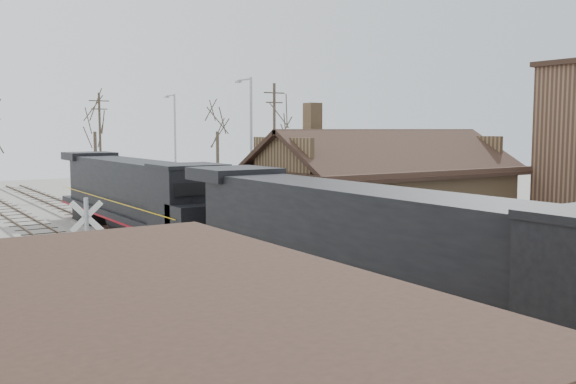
{
  "coord_description": "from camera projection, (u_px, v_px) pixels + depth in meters",
  "views": [
    {
      "loc": [
        -12.99,
        -16.28,
        6.43
      ],
      "look_at": [
        3.43,
        9.0,
        3.47
      ],
      "focal_mm": 40.0,
      "sensor_mm": 36.0,
      "label": 1
    }
  ],
  "objects": [
    {
      "name": "ground",
      "position": [
        349.0,
        324.0,
        21.25
      ],
      "size": [
        140.0,
        140.0,
        0.0
      ],
      "primitive_type": "plane",
      "color": "#9D988E",
      "rests_on": "ground"
    },
    {
      "name": "road",
      "position": [
        349.0,
        323.0,
        21.25
      ],
      "size": [
        60.0,
        9.0,
        0.03
      ],
      "primitive_type": "cube",
      "color": "#5A5A5F",
      "rests_on": "ground"
    },
    {
      "name": "parking_lot",
      "position": [
        567.0,
        249.0,
        34.34
      ],
      "size": [
        22.0,
        26.0,
        0.03
      ],
      "primitive_type": "cube",
      "color": "#5A5A5F",
      "rests_on": "ground"
    },
    {
      "name": "track_main",
      "position": [
        172.0,
        250.0,
        33.77
      ],
      "size": [
        3.4,
        90.0,
        0.24
      ],
      "color": "#9D988E",
      "rests_on": "ground"
    },
    {
      "name": "track_siding",
      "position": [
        85.0,
        260.0,
        31.33
      ],
      "size": [
        3.4,
        90.0,
        0.24
      ],
      "color": "#9D988E",
      "rests_on": "ground"
    },
    {
      "name": "depot",
      "position": [
        383.0,
        198.0,
        37.53
      ],
      "size": [
        15.2,
        9.31,
        7.9
      ],
      "color": "olive",
      "rests_on": "ground"
    },
    {
      "name": "locomotive_lead",
      "position": [
        387.0,
        258.0,
        19.5
      ],
      "size": [
        3.21,
        21.51,
        4.78
      ],
      "color": "black",
      "rests_on": "ground"
    },
    {
      "name": "locomotive_trailing",
      "position": [
        138.0,
        196.0,
        37.68
      ],
      "size": [
        3.21,
        21.51,
        4.52
      ],
      "color": "black",
      "rests_on": "ground"
    },
    {
      "name": "crossbuck_near",
      "position": [
        553.0,
        281.0,
        19.63
      ],
      "size": [
        1.08,
        0.32,
        3.8
      ],
      "rotation": [
        0.0,
        0.0,
        -0.21
      ],
      "color": "#A5A8AD",
      "rests_on": "ground"
    },
    {
      "name": "crossbuck_far",
      "position": [
        88.0,
        264.0,
        21.29
      ],
      "size": [
        1.12,
        0.57,
        4.18
      ],
      "rotation": [
        0.0,
        0.0,
        2.71
      ],
      "color": "#A5A8AD",
      "rests_on": "ground"
    },
    {
      "name": "streetlight_b",
      "position": [
        250.0,
        144.0,
        42.13
      ],
      "size": [
        0.25,
        2.04,
        9.79
      ],
      "color": "#A5A8AD",
      "rests_on": "ground"
    },
    {
      "name": "streetlight_c",
      "position": [
        175.0,
        143.0,
        55.08
      ],
      "size": [
        0.25,
        2.04,
        9.41
      ],
      "color": "#A5A8AD",
      "rests_on": "ground"
    },
    {
      "name": "utility_pole_b",
      "position": [
        100.0,
        141.0,
        63.33
      ],
      "size": [
        2.0,
        0.24,
        9.99
      ],
      "color": "#382D23",
      "rests_on": "ground"
    },
    {
      "name": "utility_pole_c",
      "position": [
        274.0,
        142.0,
        54.03
      ],
      "size": [
        2.0,
        0.24,
        10.25
      ],
      "color": "#382D23",
      "rests_on": "ground"
    },
    {
      "name": "tree_c",
      "position": [
        95.0,
        121.0,
        61.3
      ],
      "size": [
        4.13,
        4.13,
        10.12
      ],
      "color": "#382D23",
      "rests_on": "ground"
    },
    {
      "name": "tree_d",
      "position": [
        217.0,
        121.0,
        61.24
      ],
      "size": [
        4.13,
        4.13,
        10.13
      ],
      "color": "#382D23",
      "rests_on": "ground"
    },
    {
      "name": "tree_e",
      "position": [
        280.0,
        128.0,
        61.14
      ],
      "size": [
        3.74,
        3.74,
        9.17
      ],
      "color": "#382D23",
      "rests_on": "ground"
    }
  ]
}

